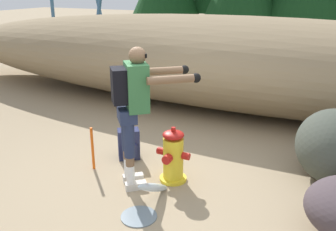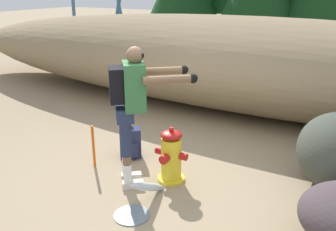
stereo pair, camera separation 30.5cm
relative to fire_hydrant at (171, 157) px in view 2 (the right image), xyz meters
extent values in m
cube|color=#998466|center=(-0.23, -0.15, -0.35)|extent=(56.00, 56.00, 0.04)
ellipsoid|color=#897556|center=(-0.23, 3.38, 0.57)|extent=(15.00, 3.20, 1.80)
cylinder|color=yellow|center=(0.00, 0.00, -0.31)|extent=(0.35, 0.35, 0.04)
cylinder|color=yellow|center=(0.00, 0.00, -0.02)|extent=(0.26, 0.26, 0.54)
ellipsoid|color=red|center=(0.00, 0.00, 0.30)|extent=(0.27, 0.27, 0.10)
cylinder|color=red|center=(0.00, 0.00, 0.37)|extent=(0.06, 0.06, 0.05)
cylinder|color=red|center=(-0.17, 0.00, 0.04)|extent=(0.09, 0.09, 0.09)
cylinder|color=red|center=(0.17, 0.00, 0.04)|extent=(0.09, 0.09, 0.09)
cylinder|color=red|center=(0.00, -0.17, 0.04)|extent=(0.11, 0.09, 0.11)
ellipsoid|color=silver|center=(0.00, -0.53, -0.16)|extent=(0.10, 0.76, 0.49)
cylinder|color=slate|center=(0.00, -0.88, -0.33)|extent=(0.40, 0.40, 0.01)
cube|color=beige|center=(-0.45, -0.24, -0.29)|extent=(0.26, 0.24, 0.09)
cylinder|color=white|center=(-0.50, -0.28, -0.12)|extent=(0.10, 0.10, 0.24)
cylinder|color=brown|center=(-0.50, -0.28, 0.06)|extent=(0.10, 0.10, 0.12)
cylinder|color=#232D4C|center=(-0.50, -0.28, 0.34)|extent=(0.13, 0.13, 0.45)
cube|color=beige|center=(-0.32, -0.40, -0.29)|extent=(0.26, 0.24, 0.09)
cylinder|color=white|center=(-0.37, -0.43, -0.12)|extent=(0.10, 0.10, 0.24)
cylinder|color=brown|center=(-0.37, -0.43, 0.06)|extent=(0.10, 0.10, 0.12)
cylinder|color=#232D4C|center=(-0.37, -0.43, 0.34)|extent=(0.13, 0.13, 0.45)
cube|color=#232D4C|center=(-0.43, -0.36, 0.61)|extent=(0.36, 0.37, 0.16)
cube|color=#336B3D|center=(-0.34, -0.28, 0.94)|extent=(0.42, 0.43, 0.55)
cube|color=black|center=(-0.49, -0.41, 0.97)|extent=(0.30, 0.32, 0.40)
sphere|color=brown|center=(-0.32, -0.27, 1.30)|extent=(0.20, 0.20, 0.20)
cube|color=black|center=(-0.26, -0.21, 1.30)|extent=(0.11, 0.13, 0.04)
cylinder|color=brown|center=(-0.20, 0.13, 1.06)|extent=(0.50, 0.44, 0.09)
sphere|color=black|center=(0.01, 0.30, 1.06)|extent=(0.11, 0.11, 0.11)
cylinder|color=brown|center=(0.09, -0.21, 1.06)|extent=(0.50, 0.44, 0.09)
sphere|color=black|center=(0.29, -0.04, 1.06)|extent=(0.11, 0.11, 0.11)
cube|color=#23284C|center=(-0.84, 0.31, -0.11)|extent=(0.36, 0.34, 0.44)
cube|color=#23284C|center=(-0.76, 0.20, -0.18)|extent=(0.20, 0.17, 0.20)
torus|color=black|center=(-0.84, 0.31, 0.13)|extent=(0.10, 0.10, 0.02)
cube|color=black|center=(-0.84, 0.45, -0.11)|extent=(0.06, 0.05, 0.37)
cube|color=black|center=(-0.98, 0.35, -0.11)|extent=(0.06, 0.05, 0.37)
cylinder|color=#47331E|center=(-4.58, 9.30, 0.33)|extent=(0.31, 0.31, 1.32)
cylinder|color=#47331E|center=(-2.98, 10.63, 0.34)|extent=(0.30, 0.30, 1.35)
cylinder|color=#47331E|center=(-1.45, 8.60, 0.28)|extent=(0.32, 0.32, 1.21)
cylinder|color=#47331E|center=(0.44, 8.86, 0.36)|extent=(0.29, 0.29, 1.39)
cylinder|color=#E55914|center=(-1.10, -0.18, -0.03)|extent=(0.04, 0.04, 0.60)
camera|label=1|loc=(1.73, -3.78, 2.05)|focal=39.15mm
camera|label=2|loc=(2.00, -3.64, 2.05)|focal=39.15mm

